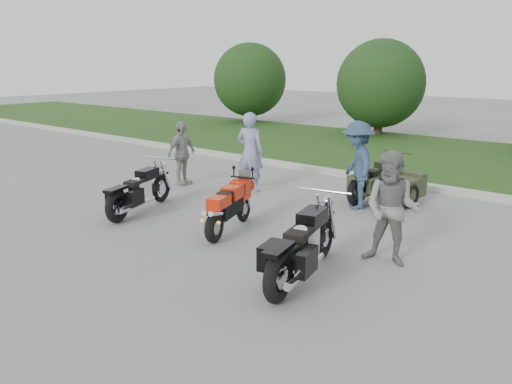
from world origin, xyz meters
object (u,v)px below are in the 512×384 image
Objects in this scene: cruiser_right at (302,249)px; person_stripe at (250,152)px; cruiser_sidecar at (390,186)px; person_grey at (392,209)px; person_denim at (357,165)px; person_back at (182,153)px; cruiser_left at (138,192)px; sportbike_red at (229,206)px.

person_stripe reaches higher than cruiser_right.
person_grey reaches higher than cruiser_sidecar.
person_denim is 1.16× the size of person_back.
person_denim is at bearing 26.23° from cruiser_left.
person_stripe is 1.89m from person_back.
cruiser_left is at bearing -126.87° from cruiser_sidecar.
person_denim is (1.05, 2.92, 0.43)m from sportbike_red.
sportbike_red reaches higher than cruiser_left.
cruiser_right reaches higher than cruiser_sidecar.
cruiser_right is at bearing -26.68° from person_denim.
person_grey is (1.45, -3.22, 0.49)m from cruiser_sidecar.
cruiser_sidecar is at bearing 87.01° from cruiser_right.
person_denim reaches higher than person_back.
cruiser_sidecar is (3.79, 3.99, -0.04)m from cruiser_left.
person_stripe is at bearing -154.03° from cruiser_sidecar.
sportbike_red is at bearing 145.82° from cruiser_right.
person_back reaches higher than cruiser_right.
person_denim is 4.59m from person_back.
cruiser_sidecar is (1.50, 3.70, -0.11)m from sportbike_red.
person_denim reaches higher than person_grey.
cruiser_right is at bearing 125.74° from person_stripe.
person_denim is (-1.18, 3.83, 0.46)m from cruiser_right.
sportbike_red is at bearing -126.33° from person_back.
cruiser_right reaches higher than cruiser_left.
person_stripe is at bearing 105.45° from sportbike_red.
person_back is (-3.44, 2.01, 0.30)m from sportbike_red.
person_grey is 6.57m from person_back.
cruiser_left is 1.13× the size of person_stripe.
cruiser_sidecar is at bearing 106.16° from person_grey.
person_back is at bearing 132.79° from sportbike_red.
person_stripe is 5.06m from person_grey.
cruiser_right is 6.38m from person_back.
person_back is (-4.94, -1.70, 0.41)m from cruiser_sidecar.
cruiser_right is 5.25m from person_stripe.
person_stripe reaches higher than cruiser_sidecar.
person_grey is at bearing -5.96° from person_denim.
person_back is at bearing 98.91° from cruiser_left.
cruiser_right is at bearing -123.27° from person_back.
person_stripe is at bearing 59.81° from cruiser_left.
person_back is at bearing 158.44° from person_grey.
sportbike_red is 3.11m from person_stripe.
person_denim reaches higher than cruiser_right.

